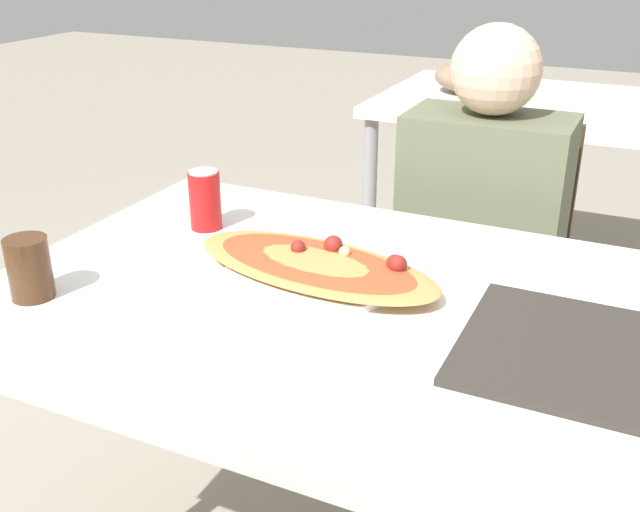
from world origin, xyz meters
TOP-DOWN VIEW (x-y plane):
  - dining_table at (0.00, 0.00)m, footprint 1.19×0.86m
  - chair_far_seated at (0.11, 0.76)m, footprint 0.40×0.40m
  - person_seated at (0.11, 0.65)m, footprint 0.39×0.25m
  - pizza_main at (-0.05, 0.05)m, footprint 0.52×0.33m
  - soda_can at (-0.36, 0.17)m, footprint 0.07×0.07m
  - drink_glass at (-0.46, -0.23)m, footprint 0.07×0.07m
  - serving_tray at (0.45, -0.03)m, footprint 0.41×0.33m
  - background_table at (-0.01, 1.74)m, footprint 1.10×0.80m

SIDE VIEW (x-z plane):
  - chair_far_seated at x=0.11m, z-range 0.05..0.95m
  - person_seated at x=0.11m, z-range 0.10..1.26m
  - dining_table at x=0.00m, z-range 0.31..1.07m
  - background_table at x=-0.01m, z-range 0.26..1.15m
  - serving_tray at x=0.45m, z-range 0.77..0.78m
  - pizza_main at x=-0.05m, z-range 0.76..0.81m
  - drink_glass at x=-0.46m, z-range 0.77..0.88m
  - soda_can at x=-0.36m, z-range 0.77..0.89m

